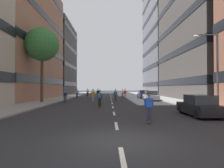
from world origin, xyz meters
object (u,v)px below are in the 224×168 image
object	(u,v)px
street_tree_near	(42,44)
skater_8	(88,92)
parked_car_far	(151,96)
skater_5	(149,106)
skater_7	(77,93)
skater_9	(125,93)
skater_6	(100,97)
skater_4	(93,95)
parked_car_mid	(199,106)
skater_1	(98,93)
parked_car_near	(143,94)
skater_3	(65,96)
skater_0	(115,94)
skater_2	(123,92)
streetlamp_right	(213,63)

from	to	relation	value
street_tree_near	skater_8	distance (m)	18.96
parked_car_far	skater_8	size ratio (longest dim) A/B	2.47
parked_car_far	skater_5	bearing A→B (deg)	-102.13
skater_7	skater_9	bearing A→B (deg)	9.08
skater_6	skater_4	bearing A→B (deg)	99.31
parked_car_mid	skater_1	bearing A→B (deg)	109.56
skater_6	skater_8	world-z (taller)	same
parked_car_far	skater_4	world-z (taller)	skater_4
parked_car_near	skater_3	size ratio (longest dim) A/B	2.47
parked_car_near	skater_4	xyz separation A→B (m)	(-8.84, -8.46, 0.29)
skater_4	parked_car_mid	bearing A→B (deg)	-59.67
parked_car_mid	skater_9	size ratio (longest dim) A/B	2.47
parked_car_near	skater_7	size ratio (longest dim) A/B	2.47
skater_0	skater_6	size ratio (longest dim) A/B	1.00
parked_car_far	skater_2	world-z (taller)	skater_2
skater_1	skater_9	world-z (taller)	same
parked_car_far	street_tree_near	world-z (taller)	street_tree_near
skater_9	skater_3	bearing A→B (deg)	-124.38
skater_1	skater_5	xyz separation A→B (m)	(4.48, -26.86, 0.00)
parked_car_far	street_tree_near	bearing A→B (deg)	-162.84
skater_6	skater_9	xyz separation A→B (m)	(4.01, 16.72, 0.00)
streetlamp_right	skater_5	distance (m)	8.83
parked_car_far	street_tree_near	xyz separation A→B (m)	(-15.29, -4.72, 6.98)
skater_0	skater_4	xyz separation A→B (m)	(-3.32, -0.79, -0.03)
skater_0	skater_8	world-z (taller)	same
parked_car_mid	skater_2	xyz separation A→B (m)	(-3.69, 27.16, 0.29)
parked_car_far	skater_9	distance (m)	7.65
parked_car_mid	skater_0	bearing A→B (deg)	109.15
parked_car_mid	skater_1	size ratio (longest dim) A/B	2.47
parked_car_near	skater_5	distance (m)	26.47
skater_2	skater_5	world-z (taller)	same
skater_3	skater_8	world-z (taller)	same
skater_5	skater_2	bearing A→B (deg)	89.11
skater_0	skater_4	size ratio (longest dim) A/B	1.00
parked_car_mid	skater_4	distance (m)	17.50
skater_0	skater_2	world-z (taller)	same
parked_car_mid	street_tree_near	xyz separation A→B (m)	(-15.29, 12.04, 6.98)
parked_car_mid	parked_car_near	bearing A→B (deg)	90.00
skater_7	skater_8	world-z (taller)	same
streetlamp_right	skater_7	bearing A→B (deg)	126.73
street_tree_near	skater_4	world-z (taller)	street_tree_near
parked_car_mid	skater_3	xyz separation A→B (m)	(-12.03, 11.06, 0.32)
parked_car_near	skater_9	distance (m)	3.49
skater_4	skater_8	xyz separation A→B (m)	(-2.33, 14.19, 0.00)
skater_2	skater_4	size ratio (longest dim) A/B	1.00
skater_8	skater_1	bearing A→B (deg)	-63.10
skater_7	parked_car_mid	bearing A→B (deg)	-60.92
streetlamp_right	skater_5	bearing A→B (deg)	-142.05
skater_8	skater_5	bearing A→B (deg)	-77.59
skater_1	skater_5	distance (m)	27.23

